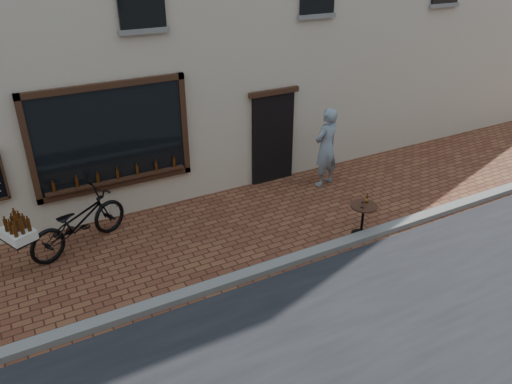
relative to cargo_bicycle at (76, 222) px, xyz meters
name	(u,v)px	position (x,y,z in m)	size (l,w,h in m)	color
ground	(277,275)	(2.95, -2.65, -0.56)	(90.00, 90.00, 0.00)	#5B2D1D
kerb	(272,267)	(2.95, -2.45, -0.50)	(90.00, 0.25, 0.12)	slate
cargo_bicycle	(76,222)	(0.00, 0.00, 0.00)	(2.49, 1.59, 1.18)	black
bistro_table	(363,214)	(5.16, -2.30, -0.07)	(0.54, 0.54, 0.93)	black
pedestrian	(326,147)	(5.85, -0.02, 0.41)	(0.71, 0.47, 1.95)	gray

